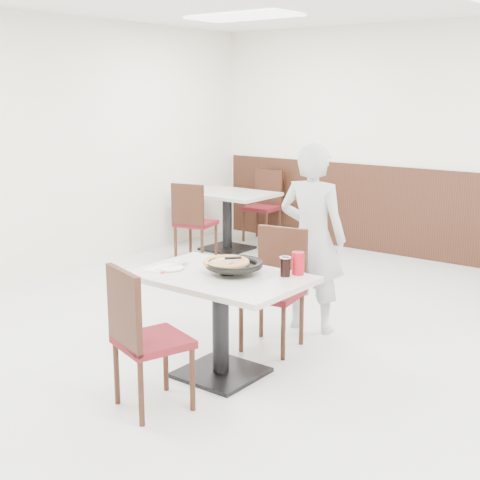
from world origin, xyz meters
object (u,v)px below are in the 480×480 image
Objects in this scene: bg_table_left at (227,221)px; pizza_pan at (234,268)px; main_table at (221,325)px; diner_person at (312,238)px; side_plate at (170,268)px; red_cup at (298,263)px; cola_glass at (285,267)px; chair_near at (153,338)px; bg_chair_left_near at (196,221)px; chair_far at (272,291)px; pizza at (226,265)px; bg_chair_left_far at (262,206)px.

pizza_pan is at bearing -50.66° from bg_table_left.
diner_person is (0.01, 1.21, 0.43)m from main_table.
main_table is at bearing 15.39° from side_plate.
red_cup is 3.96m from bg_table_left.
pizza_pan is 0.21× the size of diner_person.
chair_near is at bearing -114.18° from cola_glass.
chair_near is 3.87m from bg_chair_left_near.
side_plate is at bearing -151.15° from red_cup.
chair_near is at bearing 80.58° from diner_person.
main_table is at bearing 81.13° from diner_person.
chair_near is at bearing -114.19° from red_cup.
diner_person is at bearing -39.47° from bg_chair_left_near.
chair_near is at bearing -65.08° from bg_chair_left_near.
bg_table_left is (-2.40, 2.43, -0.10)m from chair_far.
bg_chair_left_near is (-2.79, 2.09, -0.35)m from red_cup.
chair_far is 0.65m from cola_glass.
pizza is 1.15m from diner_person.
bg_chair_left_near is at bearing 141.49° from cola_glass.
bg_chair_left_near is at bearing 145.41° from chair_near.
pizza is 1.43× the size of side_plate.
side_plate is at bearing 111.61° from bg_chair_left_far.
diner_person reaches higher than bg_table_left.
red_cup is at bearing -49.15° from bg_chair_left_near.
bg_chair_left_far is at bearing 121.96° from main_table.
bg_table_left is (-2.46, 3.00, -0.42)m from pizza_pan.
cola_glass is 4.49m from bg_chair_left_far.
bg_chair_left_far is (-2.42, 3.70, -0.32)m from pizza_pan.
chair_far is at bearing -49.38° from bg_chair_left_near.
bg_chair_left_near is (-2.42, 2.34, -0.32)m from pizza_pan.
pizza_pan is 3.38m from bg_chair_left_near.
pizza is at bearing -51.46° from bg_table_left.
cola_glass is (0.33, 0.16, 0.02)m from pizza_pan.
pizza_pan is at bearing -154.02° from cola_glass.
diner_person reaches higher than bg_chair_left_near.
pizza is 3.88m from bg_table_left.
chair_near is at bearing -95.90° from pizza_pan.
pizza reaches higher than pizza_pan.
main_table is at bearing 106.27° from chair_near.
pizza is at bearing 86.50° from main_table.
main_table is at bearing -147.35° from cola_glass.
pizza is 0.30× the size of bg_chair_left_near.
cola_glass is 0.11m from red_cup.
side_plate is 0.12× the size of diner_person.
main_table is 4.46m from bg_chair_left_far.
pizza_pan is 1.71× the size of side_plate.
side_plate is 4.37m from bg_chair_left_far.
main_table is 1.26× the size of chair_far.
chair_near reaches higher than main_table.
chair_far is 2.81× the size of pizza_pan.
pizza is 3.36m from bg_chair_left_near.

